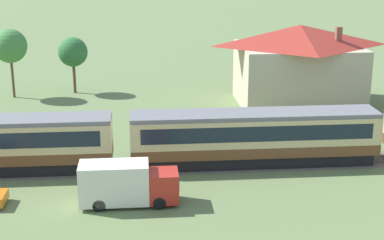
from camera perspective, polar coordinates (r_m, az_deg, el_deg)
The scene contains 6 objects.
passenger_train at distance 43.73m, azimuth 6.41°, elevation -1.47°, with size 96.82×3.10×4.01m.
railway_track at distance 44.25m, azimuth 4.75°, elevation -4.25°, with size 151.15×3.60×0.04m.
station_house_red_roof at distance 60.72m, azimuth 10.29°, elevation 5.40°, with size 12.85×9.78×8.10m.
delivery_truck_red at distance 37.21m, azimuth -6.41°, elevation -6.16°, with size 6.19×2.08×2.76m.
yard_tree_1 at distance 64.87m, azimuth -17.24°, elevation 6.86°, with size 3.59×3.59×7.36m.
yard_tree_2 at distance 65.46m, azimuth -11.48°, elevation 6.46°, with size 3.20×3.20×6.16m.
Camera 1 is at (-21.55, -38.79, 15.78)m, focal length 55.00 mm.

